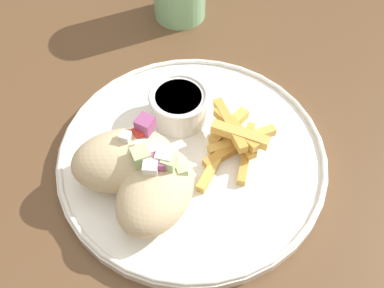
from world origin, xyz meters
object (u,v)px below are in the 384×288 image
fries_pile (235,139)px  sauce_ramekin (179,105)px  plate (192,156)px  pita_sandwich_far (124,160)px  pita_sandwich_near (156,191)px

fries_pile → sauce_ramekin: bearing=103.0°
plate → fries_pile: 0.05m
fries_pile → pita_sandwich_far: bearing=155.4°
fries_pile → sauce_ramekin: size_ratio=1.77×
pita_sandwich_far → fries_pile: size_ratio=1.06×
plate → pita_sandwich_near: bearing=-162.2°
pita_sandwich_far → pita_sandwich_near: bearing=-56.3°
pita_sandwich_far → fries_pile: pita_sandwich_far is taller
sauce_ramekin → plate: bearing=-116.5°
pita_sandwich_near → fries_pile: (0.11, -0.00, -0.01)m
pita_sandwich_near → sauce_ramekin: pita_sandwich_near is taller
plate → pita_sandwich_far: (-0.07, 0.03, 0.03)m
pita_sandwich_near → pita_sandwich_far: pita_sandwich_far is taller
plate → pita_sandwich_far: bearing=158.7°
plate → pita_sandwich_near: pita_sandwich_near is taller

